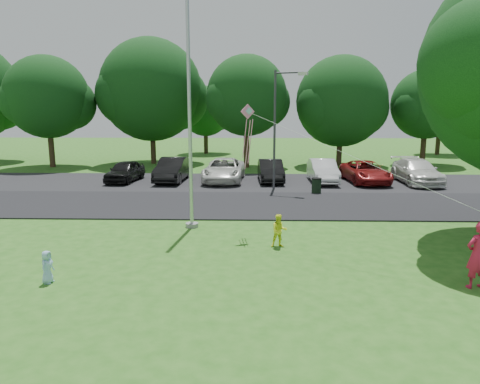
{
  "coord_description": "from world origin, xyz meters",
  "views": [
    {
      "loc": [
        -1.18,
        -11.14,
        4.5
      ],
      "look_at": [
        -1.59,
        4.0,
        1.6
      ],
      "focal_mm": 32.0,
      "sensor_mm": 36.0,
      "label": 1
    }
  ],
  "objects_px": {
    "street_lamp": "(279,119)",
    "child_yellow": "(279,231)",
    "child_blue": "(47,267)",
    "kite": "(254,127)",
    "trash_can": "(316,186)",
    "flagpole": "(190,119)",
    "woman": "(478,255)"
  },
  "relations": [
    {
      "from": "street_lamp",
      "to": "child_yellow",
      "type": "relative_size",
      "value": 5.97
    },
    {
      "from": "child_blue",
      "to": "kite",
      "type": "height_order",
      "value": "kite"
    },
    {
      "from": "street_lamp",
      "to": "trash_can",
      "type": "distance_m",
      "value": 4.21
    },
    {
      "from": "street_lamp",
      "to": "child_yellow",
      "type": "bearing_deg",
      "value": -71.13
    },
    {
      "from": "flagpole",
      "to": "kite",
      "type": "bearing_deg",
      "value": -23.77
    },
    {
      "from": "woman",
      "to": "child_yellow",
      "type": "height_order",
      "value": "woman"
    },
    {
      "from": "trash_can",
      "to": "child_blue",
      "type": "xyz_separation_m",
      "value": [
        -8.93,
        -12.57,
        0.01
      ]
    },
    {
      "from": "trash_can",
      "to": "child_yellow",
      "type": "bearing_deg",
      "value": -105.69
    },
    {
      "from": "flagpole",
      "to": "child_yellow",
      "type": "height_order",
      "value": "flagpole"
    },
    {
      "from": "flagpole",
      "to": "woman",
      "type": "bearing_deg",
      "value": -34.74
    },
    {
      "from": "street_lamp",
      "to": "trash_can",
      "type": "height_order",
      "value": "street_lamp"
    },
    {
      "from": "woman",
      "to": "kite",
      "type": "distance_m",
      "value": 7.9
    },
    {
      "from": "trash_can",
      "to": "child_yellow",
      "type": "distance_m",
      "value": 9.71
    },
    {
      "from": "child_blue",
      "to": "kite",
      "type": "distance_m",
      "value": 7.91
    },
    {
      "from": "street_lamp",
      "to": "child_blue",
      "type": "height_order",
      "value": "street_lamp"
    },
    {
      "from": "flagpole",
      "to": "kite",
      "type": "relative_size",
      "value": 1.62
    },
    {
      "from": "child_yellow",
      "to": "child_blue",
      "type": "relative_size",
      "value": 1.26
    },
    {
      "from": "woman",
      "to": "street_lamp",
      "type": "bearing_deg",
      "value": -84.53
    },
    {
      "from": "trash_can",
      "to": "woman",
      "type": "bearing_deg",
      "value": -80.04
    },
    {
      "from": "street_lamp",
      "to": "trash_can",
      "type": "bearing_deg",
      "value": -2.38
    },
    {
      "from": "trash_can",
      "to": "child_blue",
      "type": "distance_m",
      "value": 15.42
    },
    {
      "from": "street_lamp",
      "to": "child_blue",
      "type": "xyz_separation_m",
      "value": [
        -6.9,
        -13.5,
        -3.56
      ]
    },
    {
      "from": "child_yellow",
      "to": "kite",
      "type": "xyz_separation_m",
      "value": [
        -0.86,
        1.32,
        3.37
      ]
    },
    {
      "from": "street_lamp",
      "to": "child_yellow",
      "type": "height_order",
      "value": "street_lamp"
    },
    {
      "from": "street_lamp",
      "to": "kite",
      "type": "distance_m",
      "value": 9.07
    },
    {
      "from": "street_lamp",
      "to": "woman",
      "type": "xyz_separation_m",
      "value": [
        4.24,
        -13.51,
        -3.12
      ]
    },
    {
      "from": "flagpole",
      "to": "trash_can",
      "type": "relative_size",
      "value": 11.49
    },
    {
      "from": "flagpole",
      "to": "trash_can",
      "type": "xyz_separation_m",
      "value": [
        5.88,
        6.97,
        -3.73
      ]
    },
    {
      "from": "flagpole",
      "to": "child_yellow",
      "type": "distance_m",
      "value": 5.41
    },
    {
      "from": "street_lamp",
      "to": "kite",
      "type": "xyz_separation_m",
      "value": [
        -1.45,
        -8.96,
        -0.07
      ]
    },
    {
      "from": "woman",
      "to": "trash_can",
      "type": "bearing_deg",
      "value": -92.01
    },
    {
      "from": "child_yellow",
      "to": "kite",
      "type": "height_order",
      "value": "kite"
    }
  ]
}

